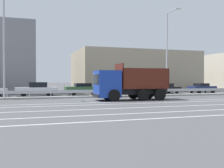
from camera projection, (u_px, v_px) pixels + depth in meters
ground_plane at (88, 99)px, 25.07m from camera, size 320.00×320.00×0.00m
lane_strip_0 at (139, 101)px, 22.50m from camera, size 65.98×0.16×0.01m
lane_strip_1 at (148, 103)px, 20.90m from camera, size 65.98×0.16×0.01m
lane_strip_2 at (166, 107)px, 18.20m from camera, size 65.98×0.16×0.01m
lane_strip_3 at (190, 111)px, 15.59m from camera, size 65.98×0.16×0.01m
lane_strip_4 at (214, 116)px, 13.61m from camera, size 65.98×0.16×0.01m
median_island at (83, 97)px, 27.28m from camera, size 36.29×1.10×0.18m
median_guardrail at (81, 92)px, 28.19m from camera, size 65.98×0.09×0.78m
dump_truck at (121, 86)px, 23.92m from camera, size 6.85×2.97×3.34m
median_road_sign at (137, 86)px, 29.21m from camera, size 0.68×0.16×2.29m
street_lamp_1 at (4, 37)px, 24.48m from camera, size 0.71×2.40×10.74m
street_lamp_2 at (168, 49)px, 30.33m from camera, size 0.70×2.56×9.76m
parked_car_4 at (37, 89)px, 30.34m from camera, size 4.79×2.04×1.59m
parked_car_5 at (84, 89)px, 32.00m from camera, size 4.55×1.92×1.46m
parked_car_6 at (126, 89)px, 33.62m from camera, size 4.88×1.83×1.45m
parked_car_7 at (164, 88)px, 35.75m from camera, size 4.40×2.10×1.39m
parked_car_8 at (202, 88)px, 37.16m from camera, size 4.04×2.06×1.39m
background_building_1 at (134, 72)px, 44.50m from camera, size 19.49×11.65×6.50m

